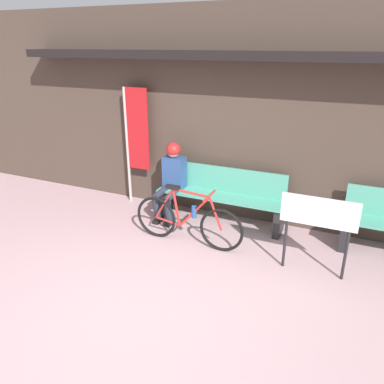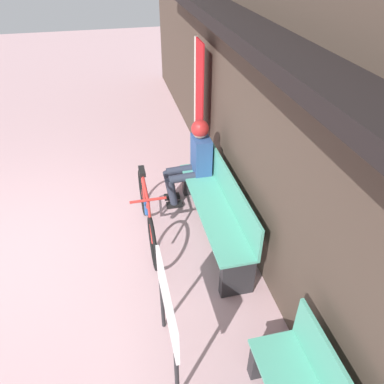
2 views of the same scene
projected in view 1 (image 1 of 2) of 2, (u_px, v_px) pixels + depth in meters
ground_plane at (133, 303)px, 4.11m from camera, size 24.00×24.00×0.00m
storefront_wall at (220, 113)px, 5.72m from camera, size 12.00×0.56×3.20m
park_bench_near at (220, 197)px, 5.83m from camera, size 1.99×0.42×0.87m
bicycle at (188, 221)px, 5.20m from camera, size 1.62×0.40×0.85m
person_seated at (172, 175)px, 5.92m from camera, size 0.34×0.63×1.22m
banner_pole at (134, 135)px, 6.26m from camera, size 0.45×0.05×2.00m
signboard at (319, 218)px, 4.38m from camera, size 0.88×0.04×1.00m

